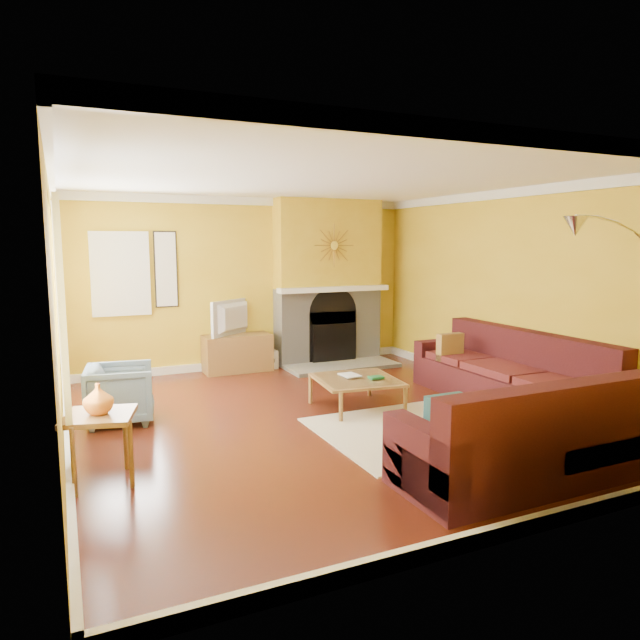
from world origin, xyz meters
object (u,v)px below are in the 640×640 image
sectional_sofa (460,385)px  coffee_table (356,393)px  side_table (101,448)px  media_console (237,353)px  arc_lamp (625,343)px  armchair (120,394)px

sectional_sofa → coffee_table: 1.30m
coffee_table → side_table: (-2.97, -1.03, 0.11)m
media_console → arc_lamp: (2.14, -5.04, 0.82)m
armchair → side_table: (-0.31, -1.64, -0.03)m
side_table → coffee_table: bearing=19.0°
sectional_sofa → coffee_table: sectional_sofa is taller
media_console → side_table: size_ratio=1.76×
coffee_table → armchair: 2.73m
sectional_sofa → coffee_table: (-0.71, 1.05, -0.26)m
armchair → side_table: bearing=177.0°
sectional_sofa → armchair: size_ratio=5.10×
sectional_sofa → arc_lamp: bearing=-64.5°
sectional_sofa → side_table: 3.69m
media_console → armchair: (-1.92, -1.93, 0.04)m
arc_lamp → coffee_table: bearing=119.3°
coffee_table → media_console: 2.65m
armchair → arc_lamp: 5.17m
armchair → side_table: size_ratio=1.21×
sectional_sofa → armchair: sectional_sofa is taller
armchair → arc_lamp: arc_lamp is taller
media_console → coffee_table: bearing=-73.7°
armchair → arc_lamp: bearing=-119.6°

